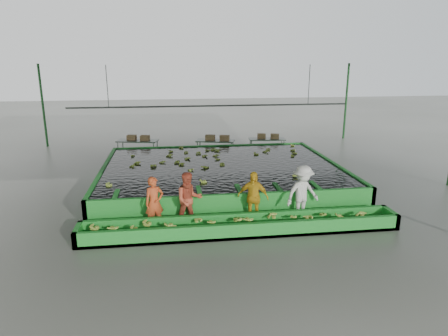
{
  "coord_description": "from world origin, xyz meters",
  "views": [
    {
      "loc": [
        -2.13,
        -14.92,
        5.27
      ],
      "look_at": [
        0.0,
        0.5,
        1.0
      ],
      "focal_mm": 32.0,
      "sensor_mm": 36.0,
      "label": 1
    }
  ],
  "objects": [
    {
      "name": "floating_bananas",
      "position": [
        0.0,
        2.3,
        0.85
      ],
      "size": [
        9.12,
        6.22,
        0.12
      ],
      "primitive_type": null,
      "color": "#8FAB39",
      "rests_on": "tank_water"
    },
    {
      "name": "flotation_tank",
      "position": [
        0.0,
        1.5,
        0.45
      ],
      "size": [
        10.0,
        8.0,
        0.9
      ],
      "primitive_type": null,
      "color": "#208B29",
      "rests_on": "ground"
    },
    {
      "name": "worker_a",
      "position": [
        -2.69,
        -2.8,
        0.85
      ],
      "size": [
        0.73,
        0.61,
        1.7
      ],
      "primitive_type": "imported",
      "rotation": [
        0.0,
        0.0,
        0.38
      ],
      "color": "#D34E23",
      "rests_on": "ground"
    },
    {
      "name": "packing_table_left",
      "position": [
        -3.88,
        6.85,
        0.5
      ],
      "size": [
        2.33,
        1.36,
        0.99
      ],
      "primitive_type": null,
      "rotation": [
        0.0,
        0.0,
        -0.24
      ],
      "color": "#59605B",
      "rests_on": "ground"
    },
    {
      "name": "worker_b",
      "position": [
        -1.59,
        -2.8,
        0.9
      ],
      "size": [
        0.98,
        0.82,
        1.8
      ],
      "primitive_type": "imported",
      "rotation": [
        0.0,
        0.0,
        0.16
      ],
      "color": "#C44E32",
      "rests_on": "ground"
    },
    {
      "name": "trough_bananas",
      "position": [
        0.0,
        -3.6,
        0.4
      ],
      "size": [
        9.08,
        0.61,
        0.12
      ],
      "primitive_type": null,
      "color": "#8FAB39",
      "rests_on": "sorting_trough"
    },
    {
      "name": "worker_d",
      "position": [
        2.19,
        -2.8,
        0.95
      ],
      "size": [
        1.38,
        1.03,
        1.89
      ],
      "primitive_type": "imported",
      "rotation": [
        0.0,
        0.0,
        0.3
      ],
      "color": "silver",
      "rests_on": "ground"
    },
    {
      "name": "box_stack_mid",
      "position": [
        0.45,
        6.45,
        0.95
      ],
      "size": [
        1.36,
        0.72,
        0.28
      ],
      "primitive_type": null,
      "rotation": [
        0.0,
        0.0,
        -0.29
      ],
      "color": "olive",
      "rests_on": "packing_table_mid"
    },
    {
      "name": "rail_hanger_right",
      "position": [
        5.0,
        5.0,
        4.0
      ],
      "size": [
        0.04,
        0.04,
        2.0
      ],
      "primitive_type": "cylinder",
      "color": "#59605B",
      "rests_on": "shed_roof"
    },
    {
      "name": "rail_hanger_left",
      "position": [
        -5.0,
        5.0,
        4.0
      ],
      "size": [
        0.04,
        0.04,
        2.0
      ],
      "primitive_type": "cylinder",
      "color": "#59605B",
      "rests_on": "shed_roof"
    },
    {
      "name": "tank_water",
      "position": [
        0.0,
        1.5,
        0.85
      ],
      "size": [
        9.7,
        7.7,
        0.0
      ],
      "primitive_type": "cube",
      "color": "black",
      "rests_on": "flotation_tank"
    },
    {
      "name": "packing_table_mid",
      "position": [
        0.35,
        6.5,
        0.47
      ],
      "size": [
        2.23,
        1.36,
        0.95
      ],
      "primitive_type": null,
      "rotation": [
        0.0,
        0.0,
        -0.27
      ],
      "color": "#59605B",
      "rests_on": "ground"
    },
    {
      "name": "packing_table_right",
      "position": [
        3.32,
        6.71,
        0.46
      ],
      "size": [
        2.09,
        1.0,
        0.92
      ],
      "primitive_type": null,
      "rotation": [
        0.0,
        0.0,
        -0.1
      ],
      "color": "#59605B",
      "rests_on": "ground"
    },
    {
      "name": "box_stack_right",
      "position": [
        3.38,
        6.74,
        0.92
      ],
      "size": [
        1.25,
        0.59,
        0.26
      ],
      "primitive_type": null,
      "rotation": [
        0.0,
        0.0,
        -0.22
      ],
      "color": "olive",
      "rests_on": "packing_table_right"
    },
    {
      "name": "ground",
      "position": [
        0.0,
        0.0,
        0.0
      ],
      "size": [
        80.0,
        80.0,
        0.0
      ],
      "primitive_type": "plane",
      "color": "#62635A",
      "rests_on": "ground"
    },
    {
      "name": "shed_posts",
      "position": [
        0.0,
        0.0,
        2.5
      ],
      "size": [
        20.0,
        22.0,
        5.0
      ],
      "primitive_type": null,
      "color": "#1C5022",
      "rests_on": "ground"
    },
    {
      "name": "box_stack_left",
      "position": [
        -3.83,
        6.87,
        1.0
      ],
      "size": [
        1.27,
        0.66,
        0.26
      ],
      "primitive_type": null,
      "rotation": [
        0.0,
        0.0,
        -0.28
      ],
      "color": "olive",
      "rests_on": "packing_table_left"
    },
    {
      "name": "cableway_rail",
      "position": [
        0.0,
        5.0,
        3.0
      ],
      "size": [
        0.08,
        0.08,
        14.0
      ],
      "primitive_type": "cylinder",
      "color": "#59605B",
      "rests_on": "shed_roof"
    },
    {
      "name": "shed_roof",
      "position": [
        0.0,
        0.0,
        5.0
      ],
      "size": [
        20.0,
        22.0,
        0.04
      ],
      "primitive_type": "cube",
      "color": "gray",
      "rests_on": "shed_posts"
    },
    {
      "name": "worker_c",
      "position": [
        0.5,
        -2.8,
        0.88
      ],
      "size": [
        1.12,
        0.78,
        1.76
      ],
      "primitive_type": "imported",
      "rotation": [
        0.0,
        0.0,
        -0.38
      ],
      "color": "gold",
      "rests_on": "ground"
    },
    {
      "name": "sorting_trough",
      "position": [
        0.0,
        -3.6,
        0.25
      ],
      "size": [
        10.0,
        1.0,
        0.5
      ],
      "primitive_type": null,
      "color": "#208B29",
      "rests_on": "ground"
    }
  ]
}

